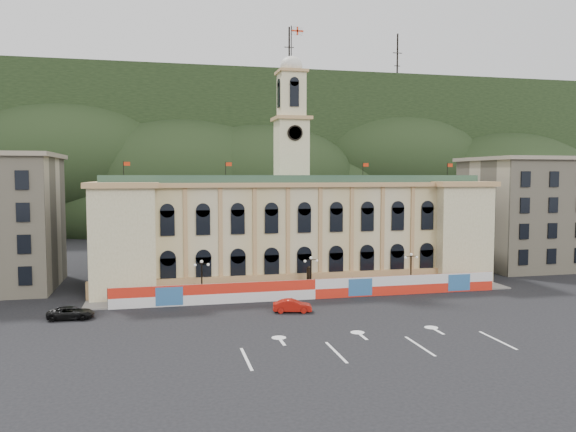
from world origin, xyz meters
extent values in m
plane|color=black|center=(0.00, 0.00, 0.00)|extent=(260.00, 260.00, 0.00)
cube|color=black|center=(0.00, 130.00, 22.00)|extent=(230.00, 70.00, 44.00)
cube|color=#595651|center=(35.00, 110.00, 30.00)|extent=(22.00, 8.00, 14.00)
cube|color=#595651|center=(-48.00, 108.00, 26.00)|extent=(16.00, 7.00, 10.00)
cylinder|color=black|center=(20.00, 115.00, 50.00)|extent=(0.50, 0.50, 20.00)
cylinder|color=black|center=(55.00, 115.00, 50.00)|extent=(0.50, 0.50, 20.00)
cube|color=beige|center=(0.00, 28.00, 7.00)|extent=(55.00, 15.00, 14.00)
cube|color=tan|center=(0.00, 20.20, 1.20)|extent=(56.00, 0.80, 2.40)
cube|color=tan|center=(0.00, 28.00, 14.30)|extent=(56.20, 16.20, 0.60)
cube|color=#2F4E3A|center=(0.00, 28.00, 15.00)|extent=(53.00, 13.00, 1.20)
cube|color=beige|center=(-23.50, 27.00, 7.00)|extent=(8.00, 17.00, 14.00)
cube|color=beige|center=(23.50, 27.00, 7.00)|extent=(8.00, 17.00, 14.00)
cube|color=beige|center=(0.00, 28.00, 19.60)|extent=(4.40, 4.40, 8.00)
cube|color=tan|center=(0.00, 28.00, 23.80)|extent=(5.20, 5.20, 0.50)
cube|color=beige|center=(0.00, 28.00, 27.10)|extent=(3.60, 3.60, 6.50)
cube|color=tan|center=(0.00, 28.00, 30.50)|extent=(4.20, 4.20, 0.40)
cylinder|color=black|center=(0.00, 25.70, 21.60)|extent=(2.20, 0.20, 2.20)
ellipsoid|color=silver|center=(0.00, 28.00, 31.40)|extent=(3.20, 3.20, 2.72)
cylinder|color=black|center=(0.00, 28.00, 34.60)|extent=(0.12, 0.12, 5.00)
cube|color=white|center=(0.90, 28.00, 36.40)|extent=(1.80, 0.04, 1.20)
cube|color=red|center=(0.90, 27.97, 36.40)|extent=(1.80, 0.02, 0.22)
cube|color=red|center=(0.90, 27.97, 36.40)|extent=(0.22, 0.02, 1.20)
cube|color=tan|center=(43.00, 31.00, 9.00)|extent=(20.00, 16.00, 18.00)
cube|color=gray|center=(43.00, 31.00, 18.30)|extent=(21.00, 17.00, 0.60)
cube|color=red|center=(0.00, 15.00, 1.25)|extent=(50.00, 0.25, 2.50)
cube|color=#2E639B|center=(-18.00, 14.86, 1.25)|extent=(3.20, 0.05, 2.20)
cube|color=#2E639B|center=(6.00, 14.86, 1.25)|extent=(3.20, 0.05, 2.20)
cube|color=#2E639B|center=(20.00, 14.86, 1.25)|extent=(3.20, 0.05, 2.20)
cube|color=slate|center=(0.00, 17.75, 0.08)|extent=(56.00, 5.50, 0.16)
cube|color=#595651|center=(0.00, 18.00, 0.90)|extent=(1.40, 1.40, 1.80)
cylinder|color=black|center=(0.00, 18.00, 2.60)|extent=(0.60, 0.60, 1.60)
sphere|color=black|center=(0.00, 18.00, 3.50)|extent=(0.44, 0.44, 0.44)
cylinder|color=black|center=(-14.00, 17.00, 0.15)|extent=(0.44, 0.44, 0.30)
cylinder|color=black|center=(-14.00, 17.00, 2.40)|extent=(0.18, 0.18, 4.80)
cube|color=black|center=(-14.00, 17.00, 4.70)|extent=(1.60, 0.08, 0.08)
sphere|color=silver|center=(-14.80, 17.00, 4.55)|extent=(0.36, 0.36, 0.36)
sphere|color=silver|center=(-13.20, 17.00, 4.55)|extent=(0.36, 0.36, 0.36)
sphere|color=silver|center=(-14.00, 17.00, 4.95)|extent=(0.40, 0.40, 0.40)
cylinder|color=black|center=(0.00, 17.00, 0.15)|extent=(0.44, 0.44, 0.30)
cylinder|color=black|center=(0.00, 17.00, 2.40)|extent=(0.18, 0.18, 4.80)
cube|color=black|center=(0.00, 17.00, 4.70)|extent=(1.60, 0.08, 0.08)
sphere|color=silver|center=(-0.80, 17.00, 4.55)|extent=(0.36, 0.36, 0.36)
sphere|color=silver|center=(0.80, 17.00, 4.55)|extent=(0.36, 0.36, 0.36)
sphere|color=silver|center=(0.00, 17.00, 4.95)|extent=(0.40, 0.40, 0.40)
cylinder|color=black|center=(14.00, 17.00, 0.15)|extent=(0.44, 0.44, 0.30)
cylinder|color=black|center=(14.00, 17.00, 2.40)|extent=(0.18, 0.18, 4.80)
cube|color=black|center=(14.00, 17.00, 4.70)|extent=(1.60, 0.08, 0.08)
sphere|color=silver|center=(13.20, 17.00, 4.55)|extent=(0.36, 0.36, 0.36)
sphere|color=silver|center=(14.80, 17.00, 4.55)|extent=(0.36, 0.36, 0.36)
sphere|color=silver|center=(14.00, 17.00, 4.95)|extent=(0.40, 0.40, 0.40)
imported|color=#A1130B|center=(-4.39, 8.99, 0.73)|extent=(3.32, 5.05, 1.46)
imported|color=black|center=(-28.52, 11.41, 0.68)|extent=(2.94, 5.21, 1.36)
camera|label=1|loc=(-19.05, -52.24, 15.58)|focal=35.00mm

